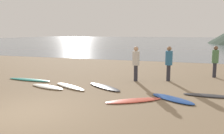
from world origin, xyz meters
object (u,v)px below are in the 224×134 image
(person_3, at_px, (136,61))
(surfboard_7, at_px, (209,96))
(surfboard_1, at_px, (29,80))
(person_1, at_px, (169,61))
(surfboard_3, at_px, (70,87))
(surfboard_6, at_px, (172,99))
(person_2, at_px, (215,59))
(surfboard_2, at_px, (47,87))
(surfboard_4, at_px, (104,87))
(surfboard_5, at_px, (134,100))

(person_3, bearing_deg, surfboard_7, 78.96)
(surfboard_1, xyz_separation_m, person_1, (6.97, 2.20, 1.02))
(surfboard_3, xyz_separation_m, surfboard_7, (6.00, 0.35, -0.01))
(surfboard_1, relative_size, surfboard_6, 1.34)
(surfboard_3, height_order, person_2, person_2)
(person_3, bearing_deg, surfboard_6, 54.55)
(surfboard_2, bearing_deg, surfboard_7, 21.53)
(surfboard_1, xyz_separation_m, surfboard_4, (4.35, -0.34, 0.00))
(surfboard_1, distance_m, person_2, 10.22)
(person_2, bearing_deg, surfboard_4, -60.51)
(surfboard_3, relative_size, surfboard_5, 0.99)
(person_1, bearing_deg, person_3, -92.63)
(person_3, bearing_deg, surfboard_1, -53.84)
(surfboard_5, distance_m, person_3, 3.87)
(person_1, bearing_deg, surfboard_4, -68.97)
(surfboard_6, height_order, person_3, person_3)
(surfboard_5, bearing_deg, surfboard_6, -8.81)
(surfboard_5, xyz_separation_m, person_3, (-0.77, 3.65, 1.03))
(surfboard_2, relative_size, person_1, 1.09)
(surfboard_3, xyz_separation_m, surfboard_5, (3.32, -1.26, -0.01))
(surfboard_3, height_order, surfboard_4, surfboard_3)
(surfboard_5, bearing_deg, surfboard_3, 124.26)
(surfboard_7, xyz_separation_m, person_2, (0.51, 4.46, 1.01))
(surfboard_6, xyz_separation_m, surfboard_7, (1.35, 0.96, -0.01))
(surfboard_4, height_order, person_3, person_3)
(surfboard_4, xyz_separation_m, surfboard_7, (4.48, -0.09, -0.01))
(surfboard_1, height_order, surfboard_7, surfboard_1)
(surfboard_1, relative_size, surfboard_3, 1.19)
(surfboard_4, bearing_deg, person_1, 78.15)
(surfboard_3, distance_m, surfboard_6, 4.69)
(surfboard_2, relative_size, surfboard_3, 0.91)
(surfboard_6, height_order, person_1, person_1)
(surfboard_5, bearing_deg, surfboard_1, 126.64)
(surfboard_1, bearing_deg, surfboard_5, -15.66)
(surfboard_3, bearing_deg, person_1, 63.79)
(surfboard_4, xyz_separation_m, surfboard_5, (1.79, -1.71, -0.01))
(person_3, bearing_deg, surfboard_4, -8.23)
(person_1, bearing_deg, person_2, 104.70)
(person_2, relative_size, person_3, 0.98)
(surfboard_1, xyz_separation_m, surfboard_3, (2.83, -0.78, 0.00))
(surfboard_2, distance_m, surfboard_3, 1.04)
(person_3, bearing_deg, person_1, 129.90)
(surfboard_5, xyz_separation_m, surfboard_6, (1.33, 0.65, 0.01))
(person_2, height_order, person_3, person_3)
(surfboard_5, bearing_deg, surfboard_7, -3.94)
(surfboard_5, distance_m, surfboard_6, 1.48)
(surfboard_4, height_order, surfboard_7, surfboard_4)
(surfboard_4, bearing_deg, surfboard_5, -9.47)
(surfboard_1, height_order, surfboard_6, surfboard_1)
(surfboard_6, distance_m, person_2, 5.82)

